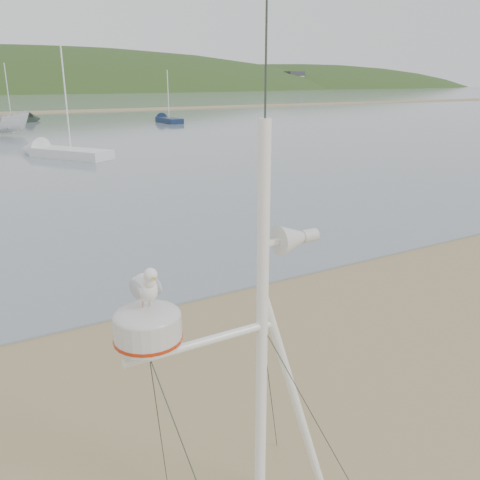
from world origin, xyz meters
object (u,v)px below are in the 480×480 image
sailboat_white_near (50,151)px  sailboat_dark_mid (24,120)px  sailboat_blue_far (164,119)px  mast_rig (258,443)px

sailboat_white_near → sailboat_dark_mid: bearing=84.6°
sailboat_blue_far → sailboat_dark_mid: size_ratio=0.88×
mast_rig → sailboat_dark_mid: size_ratio=0.77×
sailboat_white_near → sailboat_dark_mid: (2.57, 26.95, 0.00)m
sailboat_dark_mid → sailboat_blue_far: bearing=-28.7°
mast_rig → sailboat_blue_far: bearing=68.6°
mast_rig → sailboat_dark_mid: 55.40m
sailboat_white_near → sailboat_blue_far: bearing=52.4°
sailboat_white_near → sailboat_blue_far: 25.18m
sailboat_white_near → sailboat_blue_far: size_ratio=1.16×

